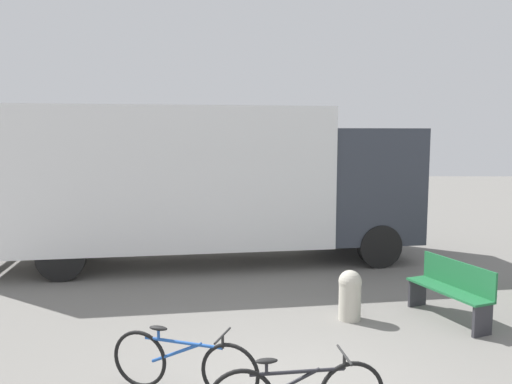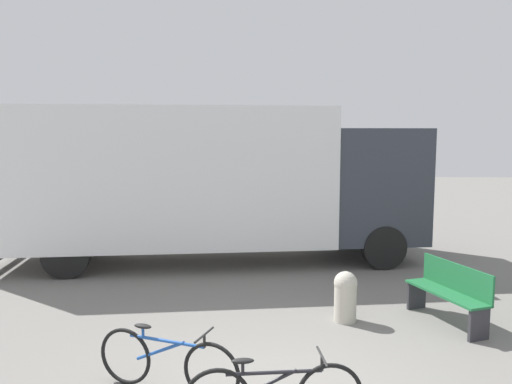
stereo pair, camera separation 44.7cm
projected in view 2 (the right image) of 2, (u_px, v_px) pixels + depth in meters
delivery_truck at (208, 178)px, 11.26m from camera, size 9.65×3.99×3.46m
park_bench at (450, 291)px, 7.62m from camera, size 0.95×1.52×0.92m
bicycle_near at (167, 362)px, 5.55m from camera, size 1.71×0.63×0.76m
bollard_near_bench at (345, 294)px, 7.70m from camera, size 0.36×0.36×0.79m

